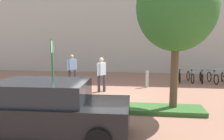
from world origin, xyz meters
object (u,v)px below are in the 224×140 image
Objects in this scene: bike_rack_cluster at (201,77)px; person_shirt_blue at (101,72)px; tree_sidewalk at (177,7)px; parking_sign_post at (52,64)px; bike_at_sign at (56,98)px; person_casual_tan at (72,67)px; car_black_suv at (49,109)px; bollard_steel at (147,79)px.

bike_rack_cluster is 6.36m from person_shirt_blue.
parking_sign_post is at bearing -178.47° from tree_sidewalk.
tree_sidewalk is at bearing 0.35° from bike_at_sign.
tree_sidewalk is 5.65m from bike_at_sign.
parking_sign_post is at bearing -139.57° from bike_rack_cluster.
bike_rack_cluster is 7.71m from person_casual_tan.
person_shirt_blue is (2.01, -1.67, 0.00)m from person_casual_tan.
tree_sidewalk is 7.13m from bike_rack_cluster.
parking_sign_post is 4.64m from person_casual_tan.
person_casual_tan reaches higher than car_black_suv.
person_shirt_blue is at bearing 84.33° from car_black_suv.
person_shirt_blue is at bearing 63.95° from parking_sign_post.
parking_sign_post is at bearing -116.05° from person_shirt_blue.
bike_at_sign is at bearing -131.58° from bollard_steel.
person_shirt_blue is at bearing -39.71° from person_casual_tan.
parking_sign_post is 0.83× the size of bike_rack_cluster.
bollard_steel is (3.69, 4.19, -1.27)m from parking_sign_post.
tree_sidewalk reaches higher than car_black_suv.
bike_rack_cluster is at bearing 40.18° from bike_at_sign.
bollard_steel is (-0.87, 4.07, -3.30)m from tree_sidewalk.
person_casual_tan is (-7.56, -1.37, 0.64)m from bike_rack_cluster.
bike_at_sign is at bearing 61.87° from parking_sign_post.
tree_sidewalk reaches higher than person_casual_tan.
parking_sign_post reaches higher than bike_at_sign.
bollard_steel reaches higher than bike_rack_cluster.
tree_sidewalk is at bearing 35.98° from car_black_suv.
car_black_suv reaches higher than bike_rack_cluster.
bike_rack_cluster is 1.86× the size of person_casual_tan.
person_shirt_blue is at bearing -149.93° from bollard_steel.
tree_sidewalk is at bearing -77.90° from bollard_steel.
bike_rack_cluster is at bearing 10.31° from person_casual_tan.
person_casual_tan is 1.00× the size of person_shirt_blue.
bike_at_sign is (-4.51, -0.03, -3.40)m from tree_sidewalk.
bollard_steel reaches higher than bike_at_sign.
bike_rack_cluster is at bearing 67.61° from tree_sidewalk.
bollard_steel is at bearing -4.68° from person_casual_tan.
person_shirt_blue is (-3.15, 2.75, -2.77)m from tree_sidewalk.
person_casual_tan reaches higher than bollard_steel.
parking_sign_post is 1.54× the size of person_shirt_blue.
tree_sidewalk is 5.02m from person_shirt_blue.
person_shirt_blue reaches higher than bike_at_sign.
person_casual_tan is at bearing 175.32° from bollard_steel.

